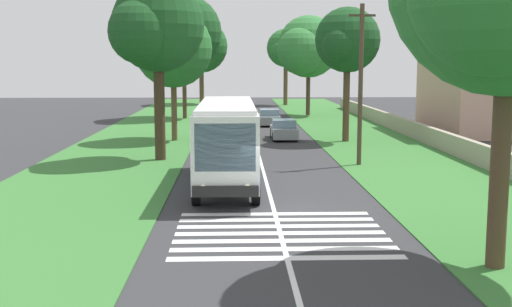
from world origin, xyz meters
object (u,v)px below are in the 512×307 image
roadside_tree_left_3 (181,35)px  roadside_tree_right_3 (285,49)px  roadside_tree_left_2 (172,51)px  trailing_car_2 (269,118)px  roadside_building (483,82)px  trailing_car_0 (284,130)px  roadside_tree_left_1 (199,48)px  trailing_car_1 (230,123)px  roadside_tree_left_0 (155,29)px  roadside_tree_right_2 (346,42)px  utility_pole (361,83)px  coach_bus (227,138)px  roadside_tree_right_1 (306,48)px

roadside_tree_left_3 → roadside_tree_right_3: (20.03, -11.64, -0.93)m
roadside_tree_left_2 → roadside_tree_left_3: bearing=2.4°
trailing_car_2 → roadside_tree_right_3: 28.14m
roadside_building → trailing_car_2: bearing=68.4°
trailing_car_0 → roadside_tree_left_2: 9.68m
roadside_tree_left_3 → roadside_tree_left_1: bearing=-1.5°
roadside_tree_left_1 → roadside_tree_left_3: size_ratio=0.92×
trailing_car_1 → roadside_tree_left_0: 17.20m
trailing_car_1 → roadside_tree_left_0: size_ratio=0.43×
trailing_car_1 → roadside_tree_right_2: 12.24m
utility_pole → roadside_building: size_ratio=0.72×
roadside_tree_left_3 → utility_pole: bearing=-158.4°
coach_bus → utility_pole: bearing=-51.2°
roadside_tree_left_0 → roadside_tree_right_1: (30.47, -11.74, -0.39)m
trailing_car_2 → roadside_building: roadside_building is taller
trailing_car_2 → roadside_tree_left_2: roadside_tree_left_2 is taller
roadside_tree_left_2 → roadside_tree_right_3: (38.16, -10.87, 0.91)m
roadside_tree_left_3 → utility_pole: (-29.73, -11.75, -3.71)m
coach_bus → roadside_tree_left_2: bearing=12.9°
roadside_tree_left_2 → roadside_tree_left_3: 18.24m
coach_bus → trailing_car_2: bearing=-7.0°
trailing_car_1 → roadside_tree_left_3: size_ratio=0.36×
coach_bus → roadside_tree_left_2: 18.17m
trailing_car_1 → roadside_tree_right_2: roadside_tree_right_2 is taller
coach_bus → trailing_car_2: (28.26, -3.45, -1.48)m
roadside_tree_right_1 → roadside_building: bearing=-143.8°
roadside_tree_left_0 → roadside_tree_left_3: bearing=1.6°
trailing_car_0 → roadside_tree_right_1: 21.82m
roadside_tree_left_2 → roadside_tree_right_2: (-0.96, -11.98, 0.58)m
utility_pole → roadside_tree_right_3: bearing=0.1°
trailing_car_1 → roadside_tree_left_2: roadside_tree_left_2 is taller
roadside_tree_left_0 → coach_bus: bearing=-153.0°
roadside_tree_left_0 → roadside_tree_right_1: size_ratio=0.98×
trailing_car_1 → roadside_tree_left_2: bearing=146.1°
roadside_tree_left_3 → trailing_car_1: bearing=-158.6°
roadside_tree_left_0 → roadside_tree_right_2: roadside_tree_left_0 is taller
coach_bus → roadside_tree_left_0: roadside_tree_left_0 is taller
roadside_tree_right_3 → roadside_tree_right_1: bearing=-177.2°
roadside_tree_left_2 → roadside_tree_right_3: 39.69m
coach_bus → roadside_tree_left_1: bearing=4.1°
trailing_car_0 → roadside_tree_left_2: (-0.51, 7.86, 5.62)m
trailing_car_2 → roadside_tree_right_2: size_ratio=0.47×
trailing_car_0 → roadside_building: (4.01, -15.95, 3.27)m
trailing_car_1 → utility_pole: utility_pole is taller
coach_bus → trailing_car_1: size_ratio=2.60×
roadside_tree_right_1 → roadside_tree_right_3: bearing=2.8°
trailing_car_0 → roadside_building: roadside_building is taller
roadside_tree_right_2 → roadside_tree_right_3: roadside_tree_right_3 is taller
roadside_tree_right_2 → utility_pole: 10.96m
roadside_tree_right_2 → roadside_tree_right_3: 39.14m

